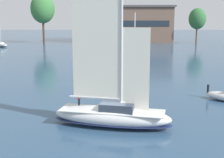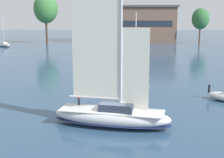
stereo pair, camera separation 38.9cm
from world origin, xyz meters
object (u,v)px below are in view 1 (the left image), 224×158
Objects in this scene: tree_shore_left at (197,19)px; sailboat_moored_mid_channel at (135,85)px; motor_tender at (224,96)px; tree_shore_center at (43,9)px; sailboat_main at (112,114)px; sailboat_moored_near_marina at (0,45)px.

tree_shore_left is 78.83m from sailboat_moored_mid_channel.
tree_shore_center is at bearing 116.48° from motor_tender.
tree_shore_center is 1.69× the size of sailboat_moored_mid_channel.
tree_shore_left is at bearing -1.39° from tree_shore_center.
sailboat_moored_mid_channel is (3.20, 14.72, -0.49)m from sailboat_main.
motor_tender is at bearing -52.20° from sailboat_moored_near_marina.
sailboat_moored_near_marina is at bearing 123.95° from sailboat_moored_mid_channel.
sailboat_moored_near_marina is (-37.81, 75.63, -0.54)m from sailboat_main.
sailboat_main is at bearing -63.44° from sailboat_moored_near_marina.
motor_tender is (13.85, 9.04, -0.66)m from sailboat_main.
sailboat_moored_mid_channel is at bearing 151.95° from motor_tender.
sailboat_main is at bearing -73.68° from tree_shore_center.
tree_shore_center is at bearing 106.32° from sailboat_main.
sailboat_main is (26.20, -89.45, -11.50)m from tree_shore_center.
motor_tender is at bearing 33.14° from sailboat_main.
sailboat_main is 1.58× the size of sailboat_moored_near_marina.
motor_tender is (51.66, -66.59, -0.12)m from sailboat_moored_near_marina.
tree_shore_center is 90.65m from motor_tender.
sailboat_moored_mid_channel reaches higher than sailboat_moored_near_marina.
sailboat_main is (-30.84, -88.07, -7.86)m from tree_shore_left.
sailboat_moored_mid_channel is at bearing 77.73° from sailboat_main.
sailboat_main reaches higher than tree_shore_left.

